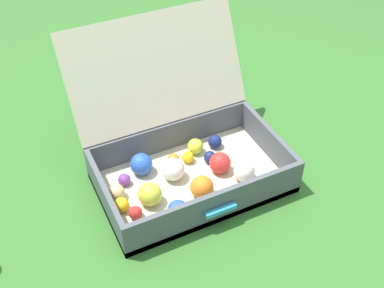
# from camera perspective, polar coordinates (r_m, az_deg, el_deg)

# --- Properties ---
(ground_plane) EXTENTS (16.00, 16.00, 0.00)m
(ground_plane) POSITION_cam_1_polar(r_m,az_deg,el_deg) (1.80, 0.72, -3.15)
(ground_plane) COLOR #336B28
(open_suitcase) EXTENTS (0.66, 0.62, 0.50)m
(open_suitcase) POSITION_cam_1_polar(r_m,az_deg,el_deg) (1.72, -1.32, -0.74)
(open_suitcase) COLOR beige
(open_suitcase) RESTS_ON ground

